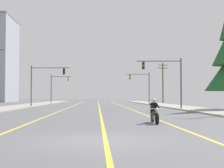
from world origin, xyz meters
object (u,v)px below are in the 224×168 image
Objects in this scene: motorcycle_with_rider at (154,113)px; traffic_signal_mid_right at (143,83)px; traffic_signal_near_right at (168,75)px; traffic_signal_near_left at (43,79)px; traffic_signal_mid_left at (57,85)px; utility_pole_right_far at (163,82)px.

traffic_signal_mid_right reaches higher than motorcycle_with_rider.
traffic_signal_near_right and traffic_signal_near_left have the same top height.
traffic_signal_near_right and traffic_signal_mid_right have the same top height.
motorcycle_with_rider is 0.35× the size of traffic_signal_near_right.
traffic_signal_mid_right is at bearing -25.80° from traffic_signal_mid_left.
traffic_signal_near_right is 19.61m from traffic_signal_near_left.
traffic_signal_mid_left is (-17.27, 32.41, -0.07)m from traffic_signal_near_right.
motorcycle_with_rider is at bearing -104.27° from traffic_signal_near_right.
traffic_signal_near_right is 36.72m from traffic_signal_mid_left.
traffic_signal_mid_left is at bearing 91.43° from traffic_signal_near_left.
utility_pole_right_far is at bearing 79.85° from traffic_signal_near_right.
traffic_signal_near_right and traffic_signal_mid_left have the same top height.
utility_pole_right_far is at bearing -1.40° from traffic_signal_mid_left.
traffic_signal_near_right is 32.36m from utility_pole_right_far.
traffic_signal_near_left is 22.15m from traffic_signal_mid_left.
traffic_signal_near_right is 23.96m from traffic_signal_mid_right.
traffic_signal_near_left reaches higher than motorcycle_with_rider.
utility_pole_right_far is (10.92, 52.36, 4.15)m from motorcycle_with_rider.
traffic_signal_near_right is 1.00× the size of traffic_signal_mid_right.
motorcycle_with_rider is 0.35× the size of traffic_signal_mid_left.
traffic_signal_near_left is 1.00× the size of traffic_signal_mid_right.
traffic_signal_mid_right is at bearing -124.92° from utility_pole_right_far.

